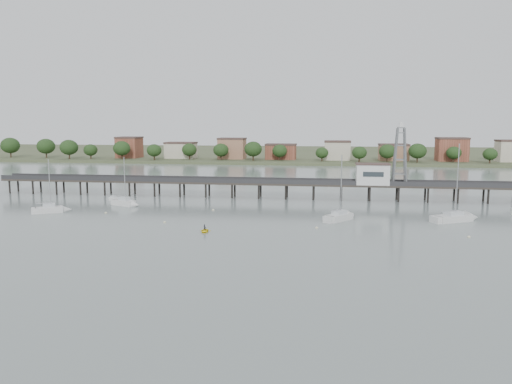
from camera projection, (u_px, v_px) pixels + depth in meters
ground_plane at (225, 261)px, 70.27m from camera, size 500.00×500.00×0.00m
pier at (273, 183)px, 128.55m from camera, size 150.00×5.00×5.50m
pier_building at (372, 174)px, 124.53m from camera, size 8.40×5.40×5.30m
lattice_tower at (400, 156)px, 122.97m from camera, size 3.20×3.20×15.50m
sailboat_d at (460, 218)px, 98.77m from camera, size 10.14×7.34×16.30m
sailboat_a at (55, 210)px, 108.10m from camera, size 7.40×5.65×12.24m
sailboat_b at (128, 203)px, 116.64m from camera, size 7.46×4.50×11.98m
sailboat_c at (343, 216)px, 100.14m from camera, size 7.00×8.12×13.80m
white_tender at (115, 199)px, 124.99m from camera, size 3.68×2.29×1.33m
yellow_dinghy at (205, 232)px, 88.85m from camera, size 2.04×0.75×2.80m
dinghy_occupant at (205, 232)px, 88.85m from camera, size 0.78×1.21×0.27m
mooring_buoys at (276, 220)px, 98.92m from camera, size 71.70×20.08×0.39m
far_shore at (307, 153)px, 304.85m from camera, size 500.00×170.00×10.40m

